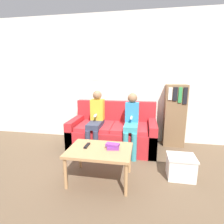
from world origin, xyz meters
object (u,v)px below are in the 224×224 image
person_right (131,121)px  bookshelf (175,115)px  person_left (96,118)px  couch (113,133)px  tv_remote (87,146)px  coffee_table (100,153)px  storage_box (181,167)px

person_right → bookshelf: bearing=32.8°
person_left → couch: bearing=34.1°
tv_remote → person_right: bearing=59.0°
coffee_table → storage_box: coffee_table is taller
tv_remote → storage_box: (1.28, 0.20, -0.30)m
couch → storage_box: 1.40m
coffee_table → storage_box: bearing=13.0°
couch → coffee_table: bearing=-89.6°
couch → person_right: bearing=-29.1°
coffee_table → person_left: bearing=108.1°
person_right → coffee_table: bearing=-111.2°
person_right → tv_remote: (-0.54, -0.85, -0.15)m
bookshelf → coffee_table: bearing=-129.2°
person_right → bookshelf: (0.81, 0.52, 0.01)m
person_left → bookshelf: bookshelf is taller
person_right → tv_remote: person_right is taller
coffee_table → person_right: 0.99m
couch → storage_box: bearing=-38.0°
person_right → bookshelf: 0.97m
person_right → tv_remote: bearing=-122.4°
coffee_table → person_right: size_ratio=0.77×
person_right → person_left: bearing=179.7°
couch → tv_remote: 1.08m
storage_box → person_right: bearing=138.4°
person_right → storage_box: bearing=-41.6°
coffee_table → storage_box: (1.09, 0.25, -0.24)m
coffee_table → tv_remote: bearing=164.8°
coffee_table → bookshelf: (1.16, 1.43, 0.22)m
person_left → coffee_table: bearing=-71.9°
person_right → storage_box: 1.08m
person_left → bookshelf: bearing=19.6°
coffee_table → person_left: size_ratio=0.75×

